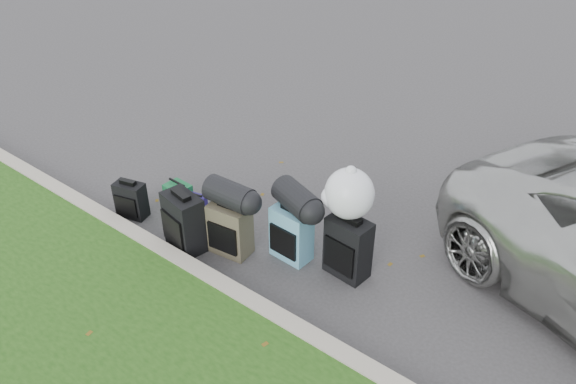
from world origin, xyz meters
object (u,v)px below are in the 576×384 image
Objects in this scene: suitcase_olive at (230,229)px; suitcase_teal at (291,234)px; suitcase_large_black_left at (184,222)px; tote_green at (179,197)px; suitcase_small_black at (131,200)px; suitcase_large_black_right at (348,248)px; tote_navy at (195,206)px.

suitcase_olive is 0.66m from suitcase_teal.
suitcase_teal is at bearing 40.61° from suitcase_large_black_left.
suitcase_large_black_left is 0.51m from suitcase_olive.
suitcase_large_black_left is 0.80m from tote_green.
suitcase_small_black is at bearing -170.25° from suitcase_large_black_left.
suitcase_large_black_right is (1.63, 0.72, 0.00)m from suitcase_large_black_left.
suitcase_olive is (0.45, 0.25, -0.03)m from suitcase_large_black_left.
suitcase_small_black is 2.04m from suitcase_teal.
suitcase_small_black is 1.41m from suitcase_olive.
suitcase_large_black_right reaches higher than tote_green.
suitcase_large_black_left reaches higher than suitcase_small_black.
suitcase_small_black is 0.73× the size of suitcase_teal.
suitcase_large_black_left is 2.50× the size of tote_navy.
suitcase_teal is (1.96, 0.57, 0.08)m from suitcase_small_black.
suitcase_teal is at bearing 6.55° from tote_green.
suitcase_large_black_left is at bearing -158.71° from suitcase_olive.
suitcase_small_black is 0.95m from suitcase_large_black_left.
suitcase_large_black_left is 1.00× the size of suitcase_large_black_right.
tote_green reaches higher than tote_navy.
suitcase_olive is at bearing -152.85° from suitcase_large_black_right.
suitcase_teal is 1.83× the size of tote_green.
suitcase_olive is 1.28m from suitcase_large_black_right.
suitcase_large_black_left is 2.01× the size of tote_green.
tote_green is at bearing -168.22° from suitcase_large_black_right.
suitcase_large_black_left is at bearing -34.34° from tote_green.
suitcase_olive reaches higher than tote_navy.
suitcase_small_black is at bearing -178.28° from suitcase_olive.
suitcase_large_black_right is (0.62, 0.14, 0.03)m from suitcase_teal.
tote_green is at bearing 38.56° from suitcase_small_black.
tote_green is at bearing 153.97° from suitcase_large_black_left.
suitcase_teal is 1.65m from tote_green.
suitcase_teal is 0.91× the size of suitcase_large_black_right.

